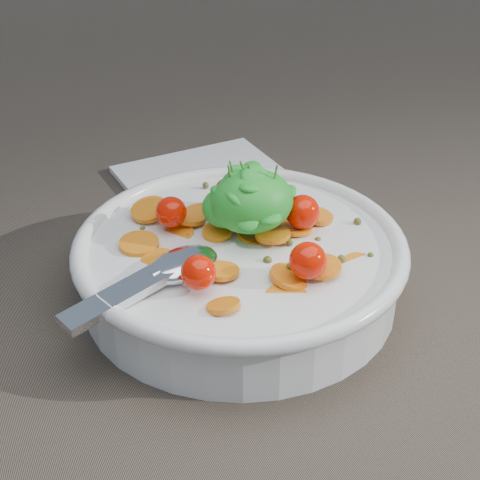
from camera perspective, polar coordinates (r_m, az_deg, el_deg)
name	(u,v)px	position (r m, az deg, el deg)	size (l,w,h in m)	color
ground	(268,294)	(0.66, 2.23, -4.22)	(6.00, 6.00, 0.00)	brown
bowl	(240,263)	(0.64, -0.02, -1.76)	(0.31, 0.29, 0.12)	silver
napkin	(207,180)	(0.85, -2.62, 4.69)	(0.18, 0.16, 0.01)	white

